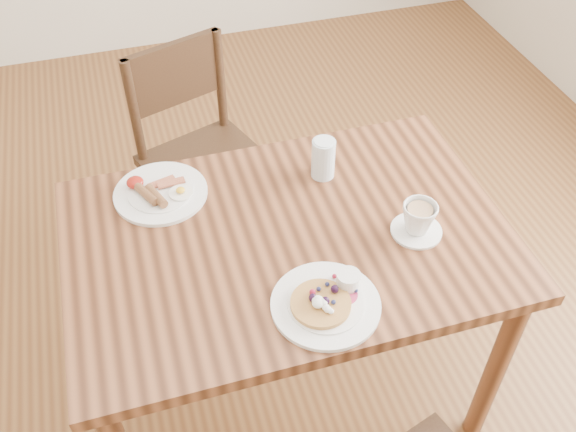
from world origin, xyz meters
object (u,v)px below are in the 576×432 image
object	(u,v)px
water_glass	(323,159)
chair_far	(201,151)
pancake_plate	(327,301)
dining_table	(288,259)
teacup_saucer	(418,220)
breakfast_plate	(159,192)

from	to	relation	value
water_glass	chair_far	bearing A→B (deg)	118.12
pancake_plate	dining_table	bearing A→B (deg)	94.94
teacup_saucer	water_glass	size ratio (longest dim) A/B	1.13
breakfast_plate	teacup_saucer	bearing A→B (deg)	-28.35
pancake_plate	teacup_saucer	size ratio (longest dim) A/B	1.93
dining_table	chair_far	size ratio (longest dim) A/B	1.36
pancake_plate	breakfast_plate	size ratio (longest dim) A/B	1.00
breakfast_plate	teacup_saucer	world-z (taller)	teacup_saucer
breakfast_plate	teacup_saucer	xyz separation A→B (m)	(0.65, -0.35, 0.03)
chair_far	teacup_saucer	distance (m)	1.00
dining_table	pancake_plate	world-z (taller)	pancake_plate
teacup_saucer	water_glass	xyz separation A→B (m)	(-0.17, 0.30, 0.02)
chair_far	water_glass	world-z (taller)	chair_far
chair_far	water_glass	xyz separation A→B (m)	(0.29, -0.54, 0.32)
pancake_plate	teacup_saucer	world-z (taller)	teacup_saucer
dining_table	chair_far	distance (m)	0.77
dining_table	breakfast_plate	world-z (taller)	breakfast_plate
water_glass	breakfast_plate	bearing A→B (deg)	174.04
chair_far	teacup_saucer	size ratio (longest dim) A/B	6.29
chair_far	breakfast_plate	xyz separation A→B (m)	(-0.19, -0.49, 0.27)
pancake_plate	teacup_saucer	distance (m)	0.36
breakfast_plate	water_glass	world-z (taller)	water_glass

